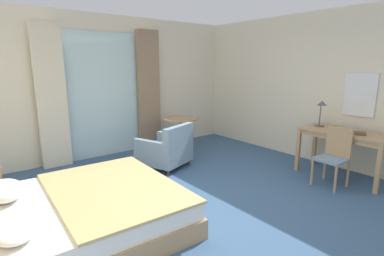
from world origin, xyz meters
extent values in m
cube|color=#38567A|center=(0.00, 0.00, -0.05)|extent=(6.09, 6.46, 0.10)
cube|color=beige|center=(0.00, 2.97, 1.39)|extent=(5.69, 0.12, 2.78)
cube|color=beige|center=(2.79, 0.00, 1.39)|extent=(0.12, 6.06, 2.78)
cube|color=silver|center=(-0.28, 2.89, 1.22)|extent=(1.51, 0.02, 2.44)
cube|color=beige|center=(-1.25, 2.79, 1.27)|extent=(0.49, 0.10, 2.53)
cube|color=#897056|center=(0.70, 2.79, 1.27)|extent=(0.50, 0.10, 2.53)
cube|color=tan|center=(-1.57, 0.31, 0.11)|extent=(2.05, 1.95, 0.22)
cube|color=white|center=(-1.57, 0.31, 0.32)|extent=(1.99, 1.89, 0.19)
cube|color=tan|center=(-1.24, 0.30, 0.43)|extent=(1.38, 1.91, 0.03)
ellipsoid|color=white|center=(-2.30, -0.11, 0.47)|extent=(0.35, 0.51, 0.12)
ellipsoid|color=white|center=(-2.26, 0.79, 0.50)|extent=(0.39, 0.60, 0.18)
cube|color=tan|center=(2.31, -0.67, 0.76)|extent=(0.64, 1.33, 0.04)
cube|color=tan|center=(2.31, -0.67, 0.70)|extent=(0.59, 1.27, 0.08)
cube|color=tan|center=(2.58, -0.04, 0.37)|extent=(0.06, 0.06, 0.74)
cube|color=tan|center=(2.04, -1.31, 0.37)|extent=(0.06, 0.06, 0.74)
cube|color=tan|center=(2.02, -0.05, 0.37)|extent=(0.06, 0.06, 0.74)
cube|color=gray|center=(1.78, -0.75, 0.43)|extent=(0.42, 0.41, 0.04)
cube|color=tan|center=(1.97, -0.75, 0.67)|extent=(0.04, 0.39, 0.45)
cylinder|color=tan|center=(1.60, -0.56, 0.20)|extent=(0.04, 0.04, 0.41)
cylinder|color=tan|center=(1.60, -0.93, 0.20)|extent=(0.04, 0.04, 0.41)
cylinder|color=tan|center=(1.97, -0.57, 0.20)|extent=(0.04, 0.04, 0.41)
cylinder|color=tan|center=(1.96, -0.94, 0.20)|extent=(0.04, 0.04, 0.41)
cylinder|color=#4C4C51|center=(2.34, -0.22, 0.78)|extent=(0.17, 0.17, 0.02)
cylinder|color=#4C4C51|center=(2.34, -0.22, 0.98)|extent=(0.02, 0.02, 0.37)
cone|color=#4C4C51|center=(2.34, -0.23, 1.18)|extent=(0.16, 0.16, 0.09)
cube|color=brown|center=(2.24, -0.86, 0.79)|extent=(0.32, 0.36, 0.03)
cube|color=gray|center=(0.27, 1.55, 0.25)|extent=(0.98, 0.98, 0.29)
cube|color=gray|center=(0.38, 1.24, 0.60)|extent=(0.76, 0.37, 0.41)
cube|color=gray|center=(0.58, 1.66, 0.47)|extent=(0.36, 0.76, 0.16)
cube|color=gray|center=(-0.05, 1.43, 0.47)|extent=(0.36, 0.76, 0.16)
cylinder|color=#4C3D2D|center=(0.46, 1.96, 0.05)|extent=(0.04, 0.04, 0.10)
cylinder|color=#4C3D2D|center=(-0.15, 1.74, 0.05)|extent=(0.04, 0.04, 0.10)
cylinder|color=#4C3D2D|center=(0.68, 1.35, 0.05)|extent=(0.04, 0.04, 0.10)
cylinder|color=#4C3D2D|center=(0.07, 1.13, 0.05)|extent=(0.04, 0.04, 0.10)
cylinder|color=tan|center=(1.13, 2.22, 0.69)|extent=(0.75, 0.75, 0.03)
cylinder|color=brown|center=(1.13, 2.22, 0.34)|extent=(0.07, 0.07, 0.68)
cylinder|color=brown|center=(1.13, 2.22, 0.01)|extent=(0.41, 0.41, 0.02)
cube|color=silver|center=(2.71, -0.67, 1.34)|extent=(0.02, 0.50, 0.72)
camera|label=1|loc=(-2.50, -2.78, 1.83)|focal=27.51mm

